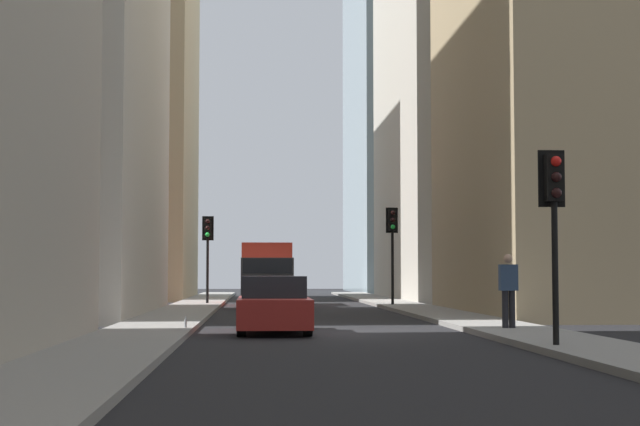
{
  "coord_description": "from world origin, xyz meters",
  "views": [
    {
      "loc": [
        -25.0,
        1.8,
        1.5
      ],
      "look_at": [
        14.89,
        -0.7,
        3.92
      ],
      "focal_mm": 55.58,
      "sensor_mm": 36.0,
      "label": 1
    }
  ],
  "objects_px": {
    "delivery_truck": "(267,274)",
    "traffic_light_midblock": "(208,239)",
    "pedestrian": "(508,287)",
    "traffic_light_far_junction": "(392,233)",
    "sedan_red": "(274,306)",
    "traffic_light_foreground": "(554,201)",
    "discarded_bottle": "(185,323)"
  },
  "relations": [
    {
      "from": "pedestrian",
      "to": "discarded_bottle",
      "type": "xyz_separation_m",
      "value": [
        0.65,
        7.99,
        -0.89
      ]
    },
    {
      "from": "sedan_red",
      "to": "delivery_truck",
      "type": "bearing_deg",
      "value": 0.0
    },
    {
      "from": "sedan_red",
      "to": "traffic_light_far_junction",
      "type": "relative_size",
      "value": 1.03
    },
    {
      "from": "sedan_red",
      "to": "traffic_light_foreground",
      "type": "distance_m",
      "value": 8.55
    },
    {
      "from": "delivery_truck",
      "to": "traffic_light_midblock",
      "type": "bearing_deg",
      "value": 97.41
    },
    {
      "from": "pedestrian",
      "to": "traffic_light_far_junction",
      "type": "bearing_deg",
      "value": 1.29
    },
    {
      "from": "delivery_truck",
      "to": "traffic_light_foreground",
      "type": "relative_size",
      "value": 1.74
    },
    {
      "from": "traffic_light_far_junction",
      "to": "sedan_red",
      "type": "bearing_deg",
      "value": 162.88
    },
    {
      "from": "sedan_red",
      "to": "pedestrian",
      "type": "relative_size",
      "value": 2.35
    },
    {
      "from": "delivery_truck",
      "to": "sedan_red",
      "type": "bearing_deg",
      "value": -180.0
    },
    {
      "from": "delivery_truck",
      "to": "discarded_bottle",
      "type": "relative_size",
      "value": 23.93
    },
    {
      "from": "traffic_light_foreground",
      "to": "discarded_bottle",
      "type": "relative_size",
      "value": 13.78
    },
    {
      "from": "delivery_truck",
      "to": "traffic_light_midblock",
      "type": "relative_size",
      "value": 1.64
    },
    {
      "from": "traffic_light_foreground",
      "to": "discarded_bottle",
      "type": "xyz_separation_m",
      "value": [
        6.39,
        7.43,
        -2.62
      ]
    },
    {
      "from": "sedan_red",
      "to": "discarded_bottle",
      "type": "height_order",
      "value": "sedan_red"
    },
    {
      "from": "traffic_light_midblock",
      "to": "traffic_light_far_junction",
      "type": "xyz_separation_m",
      "value": [
        -2.57,
        -8.06,
        0.19
      ]
    },
    {
      "from": "traffic_light_foreground",
      "to": "traffic_light_far_junction",
      "type": "bearing_deg",
      "value": -0.37
    },
    {
      "from": "traffic_light_foreground",
      "to": "pedestrian",
      "type": "height_order",
      "value": "traffic_light_foreground"
    },
    {
      "from": "sedan_red",
      "to": "pedestrian",
      "type": "height_order",
      "value": "pedestrian"
    },
    {
      "from": "traffic_light_midblock",
      "to": "discarded_bottle",
      "type": "xyz_separation_m",
      "value": [
        -20.07,
        -0.48,
        -2.78
      ]
    },
    {
      "from": "pedestrian",
      "to": "discarded_bottle",
      "type": "distance_m",
      "value": 8.07
    },
    {
      "from": "discarded_bottle",
      "to": "pedestrian",
      "type": "bearing_deg",
      "value": -94.62
    },
    {
      "from": "delivery_truck",
      "to": "sedan_red",
      "type": "relative_size",
      "value": 1.5
    },
    {
      "from": "traffic_light_foreground",
      "to": "pedestrian",
      "type": "relative_size",
      "value": 2.04
    },
    {
      "from": "traffic_light_foreground",
      "to": "traffic_light_midblock",
      "type": "distance_m",
      "value": 27.61
    },
    {
      "from": "traffic_light_midblock",
      "to": "delivery_truck",
      "type": "bearing_deg",
      "value": -82.59
    },
    {
      "from": "traffic_light_foreground",
      "to": "traffic_light_midblock",
      "type": "xyz_separation_m",
      "value": [
        26.46,
        7.91,
        0.16
      ]
    },
    {
      "from": "delivery_truck",
      "to": "traffic_light_midblock",
      "type": "distance_m",
      "value": 3.12
    },
    {
      "from": "delivery_truck",
      "to": "discarded_bottle",
      "type": "distance_m",
      "value": 20.57
    },
    {
      "from": "traffic_light_far_junction",
      "to": "discarded_bottle",
      "type": "bearing_deg",
      "value": 156.57
    },
    {
      "from": "delivery_truck",
      "to": "discarded_bottle",
      "type": "bearing_deg",
      "value": 173.87
    },
    {
      "from": "traffic_light_midblock",
      "to": "traffic_light_foreground",
      "type": "bearing_deg",
      "value": -163.35
    }
  ]
}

